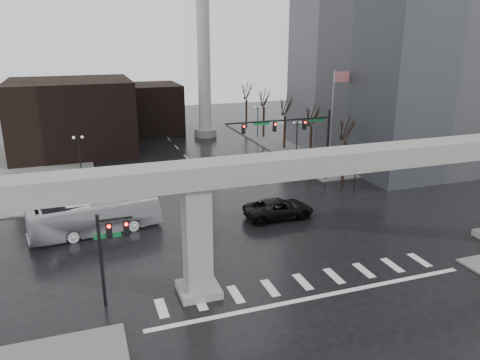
{
  "coord_description": "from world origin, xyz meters",
  "views": [
    {
      "loc": [
        -13.28,
        -26.07,
        16.13
      ],
      "look_at": [
        -1.17,
        8.54,
        4.5
      ],
      "focal_mm": 35.0,
      "sensor_mm": 36.0,
      "label": 1
    }
  ],
  "objects": [
    {
      "name": "lamp_right_1",
      "position": [
        13.5,
        28.0,
        3.47
      ],
      "size": [
        1.22,
        0.32,
        5.11
      ],
      "color": "black",
      "rests_on": "ground"
    },
    {
      "name": "signal_mast_arm",
      "position": [
        8.99,
        18.8,
        5.83
      ],
      "size": [
        12.12,
        0.43,
        8.0
      ],
      "color": "black",
      "rests_on": "ground"
    },
    {
      "name": "pickup_truck",
      "position": [
        3.09,
        10.08,
        0.89
      ],
      "size": [
        6.37,
        2.94,
        1.77
      ],
      "primitive_type": "imported",
      "rotation": [
        0.0,
        0.0,
        1.57
      ],
      "color": "black",
      "rests_on": "ground"
    },
    {
      "name": "elevated_guideway",
      "position": [
        1.26,
        0.0,
        6.88
      ],
      "size": [
        48.0,
        2.6,
        8.7
      ],
      "color": "gray",
      "rests_on": "ground"
    },
    {
      "name": "building_far_mid",
      "position": [
        -2.0,
        52.0,
        4.0
      ],
      "size": [
        10.0,
        10.0,
        8.0
      ],
      "primitive_type": "cube",
      "color": "black",
      "rests_on": "ground"
    },
    {
      "name": "smokestack",
      "position": [
        6.0,
        46.0,
        13.35
      ],
      "size": [
        3.6,
        3.6,
        30.0
      ],
      "color": "beige",
      "rests_on": "ground"
    },
    {
      "name": "flagpole_assembly",
      "position": [
        15.29,
        22.0,
        7.53
      ],
      "size": [
        2.06,
        0.12,
        12.0
      ],
      "color": "silver",
      "rests_on": "ground"
    },
    {
      "name": "lamp_right_2",
      "position": [
        13.5,
        42.0,
        3.47
      ],
      "size": [
        1.22,
        0.32,
        5.11
      ],
      "color": "black",
      "rests_on": "ground"
    },
    {
      "name": "tree_right_2",
      "position": [
        14.53,
        34.02,
        2.91
      ],
      "size": [
        1.1,
        1.63,
        7.85
      ],
      "color": "black",
      "rests_on": "ground"
    },
    {
      "name": "tree_right_1",
      "position": [
        14.53,
        26.02,
        2.85
      ],
      "size": [
        1.09,
        1.61,
        7.67
      ],
      "color": "black",
      "rests_on": "ground"
    },
    {
      "name": "lamp_left_0",
      "position": [
        -13.5,
        14.0,
        3.47
      ],
      "size": [
        1.22,
        0.32,
        5.11
      ],
      "color": "black",
      "rests_on": "ground"
    },
    {
      "name": "tree_right_0",
      "position": [
        14.53,
        18.02,
        2.79
      ],
      "size": [
        1.09,
        1.58,
        7.5
      ],
      "color": "black",
      "rests_on": "ground"
    },
    {
      "name": "ground",
      "position": [
        0.0,
        0.0,
        0.0
      ],
      "size": [
        160.0,
        160.0,
        0.0
      ],
      "primitive_type": "plane",
      "color": "black",
      "rests_on": "ground"
    },
    {
      "name": "tree_right_4",
      "position": [
        14.53,
        50.02,
        3.04
      ],
      "size": [
        1.12,
        1.69,
        8.19
      ],
      "color": "black",
      "rests_on": "ground"
    },
    {
      "name": "lamp_right_0",
      "position": [
        13.5,
        14.0,
        3.47
      ],
      "size": [
        1.22,
        0.32,
        5.11
      ],
      "color": "black",
      "rests_on": "ground"
    },
    {
      "name": "lamp_left_2",
      "position": [
        -13.5,
        42.0,
        3.47
      ],
      "size": [
        1.22,
        0.32,
        5.11
      ],
      "color": "black",
      "rests_on": "ground"
    },
    {
      "name": "tree_right_3",
      "position": [
        14.53,
        42.02,
        2.98
      ],
      "size": [
        1.11,
        1.66,
        8.02
      ],
      "color": "black",
      "rests_on": "ground"
    },
    {
      "name": "sidewalk_ne",
      "position": [
        26.0,
        36.0,
        0.07
      ],
      "size": [
        28.0,
        36.0,
        0.15
      ],
      "primitive_type": "cube",
      "color": "slate",
      "rests_on": "ground"
    },
    {
      "name": "building_far_left",
      "position": [
        -14.0,
        42.0,
        5.0
      ],
      "size": [
        16.0,
        14.0,
        10.0
      ],
      "primitive_type": "cube",
      "color": "black",
      "rests_on": "ground"
    },
    {
      "name": "city_bus",
      "position": [
        -12.7,
        12.0,
        1.5
      ],
      "size": [
        11.01,
        4.16,
        2.99
      ],
      "primitive_type": "imported",
      "rotation": [
        0.0,
        0.0,
        1.73
      ],
      "color": "#BBBBC0",
      "rests_on": "ground"
    },
    {
      "name": "signal_left_pole",
      "position": [
        -12.25,
        0.5,
        4.07
      ],
      "size": [
        2.3,
        0.3,
        6.0
      ],
      "color": "black",
      "rests_on": "ground"
    },
    {
      "name": "far_car",
      "position": [
        -2.64,
        24.44,
        0.82
      ],
      "size": [
        2.19,
        4.89,
        1.63
      ],
      "primitive_type": "imported",
      "rotation": [
        0.0,
        0.0,
        -0.06
      ],
      "color": "black",
      "rests_on": "ground"
    },
    {
      "name": "lamp_left_1",
      "position": [
        -13.5,
        28.0,
        3.47
      ],
      "size": [
        1.22,
        0.32,
        5.11
      ],
      "color": "black",
      "rests_on": "ground"
    }
  ]
}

